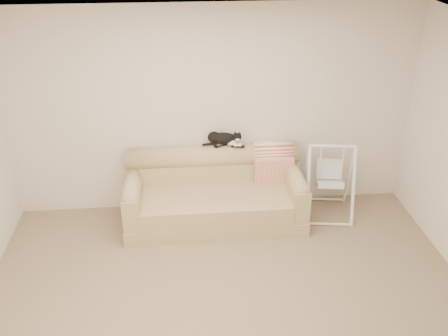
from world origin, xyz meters
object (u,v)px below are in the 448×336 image
remote_b (238,146)px  baby_swing (329,179)px  tuxedo_cat (224,138)px  remote_a (221,145)px  sofa (214,194)px

remote_b → baby_swing: 1.23m
tuxedo_cat → baby_swing: (1.31, -0.26, -0.50)m
baby_swing → remote_b: bearing=169.6°
remote_a → remote_b: (0.21, -0.04, -0.00)m
remote_a → tuxedo_cat: size_ratio=0.36×
sofa → remote_b: (0.31, 0.20, 0.56)m
sofa → baby_swing: bearing=-0.3°
remote_a → remote_b: size_ratio=1.01×
remote_a → tuxedo_cat: tuxedo_cat is taller
remote_b → baby_swing: baby_swing is taller
sofa → remote_b: size_ratio=12.48×
remote_b → tuxedo_cat: bearing=163.0°
sofa → tuxedo_cat: bearing=61.3°
remote_b → sofa: bearing=-147.1°
baby_swing → remote_a: bearing=169.4°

